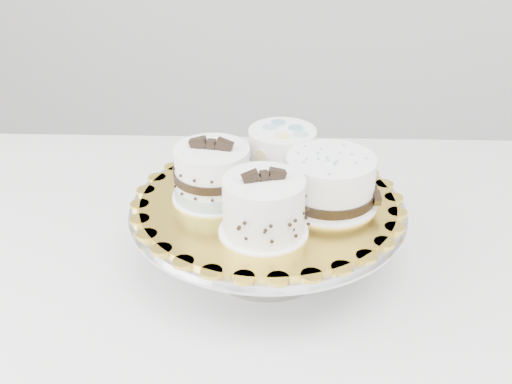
% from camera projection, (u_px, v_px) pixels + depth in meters
% --- Properties ---
extents(table, '(1.34, 0.99, 0.75)m').
position_uv_depth(table, '(261.00, 285.00, 1.04)').
color(table, silver).
rests_on(table, floor).
extents(cake_stand, '(0.39, 0.39, 0.11)m').
position_uv_depth(cake_stand, '(268.00, 223.00, 0.93)').
color(cake_stand, gray).
rests_on(cake_stand, table).
extents(cake_board, '(0.44, 0.44, 0.01)m').
position_uv_depth(cake_board, '(268.00, 202.00, 0.91)').
color(cake_board, gold).
rests_on(cake_board, cake_stand).
extents(cake_swirl, '(0.14, 0.14, 0.09)m').
position_uv_depth(cake_swirl, '(264.00, 208.00, 0.82)').
color(cake_swirl, white).
rests_on(cake_swirl, cake_board).
extents(cake_banded, '(0.12, 0.12, 0.10)m').
position_uv_depth(cake_banded, '(213.00, 175.00, 0.90)').
color(cake_banded, white).
rests_on(cake_banded, cake_board).
extents(cake_dots, '(0.12, 0.12, 0.08)m').
position_uv_depth(cake_dots, '(282.00, 152.00, 0.96)').
color(cake_dots, white).
rests_on(cake_dots, cake_board).
extents(cake_ribbon, '(0.15, 0.15, 0.07)m').
position_uv_depth(cake_ribbon, '(331.00, 182.00, 0.88)').
color(cake_ribbon, white).
rests_on(cake_ribbon, cake_board).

